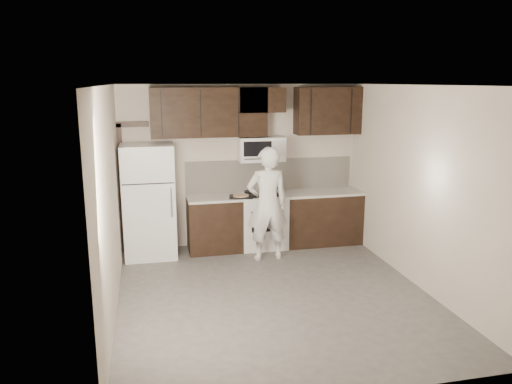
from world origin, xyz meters
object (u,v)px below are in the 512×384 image
object	(u,v)px
microwave	(261,149)
person	(267,204)
refrigerator	(149,201)
stove	(262,220)

from	to	relation	value
microwave	person	xyz separation A→B (m)	(-0.06, -0.72, -0.76)
microwave	person	world-z (taller)	microwave
refrigerator	person	size ratio (longest dim) A/B	1.01
stove	refrigerator	xyz separation A→B (m)	(-1.85, -0.05, 0.44)
microwave	person	size ratio (longest dim) A/B	0.43
stove	person	world-z (taller)	person
stove	microwave	world-z (taller)	microwave
refrigerator	person	bearing A→B (deg)	-17.16
refrigerator	microwave	bearing A→B (deg)	5.15
microwave	person	bearing A→B (deg)	-95.14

